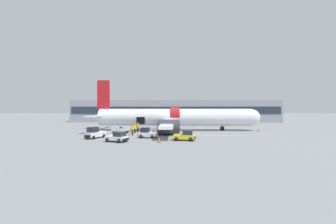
{
  "coord_description": "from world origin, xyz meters",
  "views": [
    {
      "loc": [
        0.39,
        -36.07,
        4.28
      ],
      "look_at": [
        -1.09,
        4.8,
        3.87
      ],
      "focal_mm": 22.0,
      "sensor_mm": 36.0,
      "label": 1
    }
  ],
  "objects": [
    {
      "name": "airplane",
      "position": [
        -0.17,
        6.87,
        2.64
      ],
      "size": [
        35.23,
        30.65,
        10.54
      ],
      "color": "white",
      "rests_on": "ground_plane"
    },
    {
      "name": "ground_crew_helper",
      "position": [
        -6.88,
        -1.52,
        0.97
      ],
      "size": [
        0.55,
        0.63,
        1.84
      ],
      "color": "#2D2D33",
      "rests_on": "ground_plane"
    },
    {
      "name": "ground_crew_driver",
      "position": [
        -6.93,
        3.66,
        0.96
      ],
      "size": [
        0.6,
        0.57,
        1.82
      ],
      "color": "black",
      "rests_on": "ground_plane"
    },
    {
      "name": "baggage_tug_lead",
      "position": [
        -11.76,
        -5.53,
        0.74
      ],
      "size": [
        2.5,
        3.47,
        1.74
      ],
      "color": "white",
      "rests_on": "ground_plane"
    },
    {
      "name": "safety_cone_engine_left",
      "position": [
        -1.72,
        -9.15,
        0.34
      ],
      "size": [
        0.46,
        0.46,
        0.73
      ],
      "color": "black",
      "rests_on": "ground_plane"
    },
    {
      "name": "ground_crew_loader_a",
      "position": [
        -1.38,
        1.57,
        0.85
      ],
      "size": [
        0.41,
        0.56,
        1.62
      ],
      "color": "#2D2D33",
      "rests_on": "ground_plane"
    },
    {
      "name": "apron_marking_line",
      "position": [
        1.5,
        -0.88,
        0.0
      ],
      "size": [
        20.42,
        1.02,
        0.01
      ],
      "color": "yellow",
      "rests_on": "ground_plane"
    },
    {
      "name": "ground_plane",
      "position": [
        0.0,
        0.0,
        0.0
      ],
      "size": [
        500.0,
        500.0,
        0.0
      ],
      "primitive_type": "plane",
      "color": "gray"
    },
    {
      "name": "ground_crew_supervisor",
      "position": [
        -1.09,
        2.75,
        0.86
      ],
      "size": [
        0.54,
        0.51,
        1.64
      ],
      "color": "black",
      "rests_on": "ground_plane"
    },
    {
      "name": "baggage_cart_queued",
      "position": [
        -9.83,
        1.86,
        0.48
      ],
      "size": [
        4.21,
        2.06,
        1.11
      ],
      "color": "silver",
      "rests_on": "ground_plane"
    },
    {
      "name": "terminal_strip",
      "position": [
        0.0,
        38.69,
        3.82
      ],
      "size": [
        73.22,
        8.9,
        7.63
      ],
      "color": "gray",
      "rests_on": "ground_plane"
    },
    {
      "name": "baggage_tug_mid",
      "position": [
        -3.94,
        -4.79,
        0.66
      ],
      "size": [
        2.94,
        2.1,
        1.57
      ],
      "color": "white",
      "rests_on": "ground_plane"
    },
    {
      "name": "baggage_tug_spare",
      "position": [
        -7.37,
        -8.79,
        0.61
      ],
      "size": [
        3.26,
        2.64,
        1.39
      ],
      "color": "white",
      "rests_on": "ground_plane"
    },
    {
      "name": "baggage_cart_loading",
      "position": [
        -4.31,
        0.95,
        0.55
      ],
      "size": [
        3.84,
        2.38,
        1.13
      ],
      "color": "#B7BABF",
      "rests_on": "ground_plane"
    },
    {
      "name": "baggage_tug_rear",
      "position": [
        1.74,
        -7.27,
        0.64
      ],
      "size": [
        3.22,
        2.23,
        1.48
      ],
      "color": "yellow",
      "rests_on": "ground_plane"
    },
    {
      "name": "safety_cone_nose",
      "position": [
        17.14,
        6.02,
        0.27
      ],
      "size": [
        0.57,
        0.57,
        0.57
      ],
      "color": "black",
      "rests_on": "ground_plane"
    },
    {
      "name": "ground_crew_loader_b",
      "position": [
        -7.13,
        1.76,
        0.81
      ],
      "size": [
        0.51,
        0.48,
        1.54
      ],
      "color": "black",
      "rests_on": "ground_plane"
    }
  ]
}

